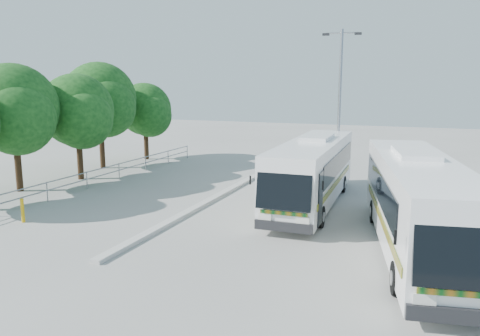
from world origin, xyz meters
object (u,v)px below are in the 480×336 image
at_px(tree_far_b, 14,108).
at_px(coach_adjacent, 417,202).
at_px(coach_main, 313,170).
at_px(tree_far_e, 146,109).
at_px(tree_far_d, 101,99).
at_px(tree_far_c, 78,110).
at_px(lamppost, 339,101).
at_px(bollard, 23,211).

height_order(tree_far_b, coach_adjacent, tree_far_b).
xyz_separation_m(coach_main, coach_adjacent, (4.84, -5.04, 0.08)).
relative_size(tree_far_b, tree_far_e, 1.17).
bearing_deg(tree_far_d, tree_far_b, -87.77).
height_order(tree_far_c, lamppost, lamppost).
height_order(lamppost, bollard, lamppost).
bearing_deg(coach_adjacent, tree_far_e, 134.03).
xyz_separation_m(tree_far_e, lamppost, (15.48, -3.75, 1.01)).
height_order(tree_far_c, tree_far_d, tree_far_d).
relative_size(tree_far_b, lamppost, 0.78).
distance_m(tree_far_d, coach_main, 16.84).
height_order(tree_far_d, coach_main, tree_far_d).
distance_m(coach_main, bollard, 13.23).
distance_m(tree_far_b, lamppost, 17.94).
distance_m(tree_far_b, tree_far_d, 7.61).
xyz_separation_m(tree_far_b, coach_adjacent, (20.46, -1.99, -2.77)).
xyz_separation_m(coach_adjacent, lamppost, (-4.59, 10.34, 3.10)).
relative_size(coach_main, lamppost, 1.28).
distance_m(tree_far_e, lamppost, 15.96).
bearing_deg(coach_main, coach_adjacent, -47.87).
height_order(tree_far_b, tree_far_c, tree_far_b).
height_order(tree_far_b, coach_main, tree_far_b).
relative_size(coach_main, bollard, 10.95).
xyz_separation_m(tree_far_d, lamppost, (16.16, 0.75, 0.09)).
distance_m(tree_far_b, tree_far_c, 4.01).
bearing_deg(tree_far_e, coach_main, -30.72).
relative_size(coach_adjacent, bollard, 11.61).
height_order(tree_far_b, tree_far_d, tree_far_d).
height_order(tree_far_d, coach_adjacent, tree_far_d).
relative_size(tree_far_c, coach_main, 0.57).
height_order(coach_main, coach_adjacent, coach_adjacent).
bearing_deg(bollard, coach_adjacent, 8.92).
xyz_separation_m(tree_far_d, tree_far_e, (0.68, 4.50, -0.93)).
height_order(tree_far_c, tree_far_e, tree_far_c).
height_order(tree_far_e, coach_adjacent, tree_far_e).
distance_m(coach_adjacent, bollard, 15.92).
relative_size(tree_far_d, lamppost, 0.83).
xyz_separation_m(tree_far_d, bollard, (5.08, -12.05, -4.30)).
xyz_separation_m(tree_far_b, coach_main, (15.62, 3.05, -2.85)).
height_order(coach_adjacent, bollard, coach_adjacent).
relative_size(tree_far_d, coach_adjacent, 0.61).
xyz_separation_m(tree_far_d, coach_adjacent, (20.76, -9.59, -3.01)).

